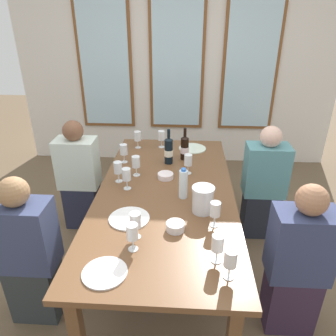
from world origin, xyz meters
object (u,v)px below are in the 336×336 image
white_plate_1 (192,148)px  wine_bottle_1 (169,150)px  dining_table (166,198)px  wine_glass_0 (126,175)px  wine_glass_4 (132,233)px  wine_glass_6 (135,221)px  wine_glass_1 (138,136)px  wine_glass_9 (215,210)px  tasting_bowl_1 (165,176)px  wine_glass_7 (118,168)px  wine_glass_5 (230,260)px  seated_person_0 (80,178)px  water_bottle (183,184)px  wine_glass_10 (124,150)px  wine_glass_8 (161,136)px  white_plate_2 (129,218)px  wine_glass_3 (136,163)px  metal_pitcher (203,199)px  wine_glass_2 (218,244)px  wine_glass_11 (188,160)px  seated_person_3 (297,265)px  white_plate_0 (105,273)px  seated_person_2 (29,255)px  tasting_bowl_0 (175,226)px  seated_person_1 (264,186)px

white_plate_1 → wine_bottle_1: wine_bottle_1 is taller
dining_table → wine_glass_0: bearing=177.2°
wine_glass_4 → wine_glass_6: (0.00, 0.11, -0.00)m
wine_glass_1 → wine_glass_9: (0.68, -1.28, 0.00)m
tasting_bowl_1 → wine_glass_7: bearing=-168.0°
wine_glass_0 → wine_glass_5: (0.69, -0.89, -0.00)m
wine_glass_4 → seated_person_0: 1.48m
water_bottle → wine_glass_10: bearing=133.3°
wine_glass_8 → white_plate_1: bearing=-4.8°
white_plate_2 → wine_glass_3: wine_glass_3 is taller
metal_pitcher → seated_person_0: 1.45m
wine_bottle_1 → wine_glass_6: size_ratio=1.87×
wine_glass_7 → seated_person_0: bearing=139.0°
wine_glass_5 → wine_glass_7: bearing=128.0°
tasting_bowl_1 → wine_bottle_1: bearing=88.3°
wine_glass_2 → wine_glass_11: (-0.16, 1.06, 0.00)m
wine_glass_1 → seated_person_3: bearing=-48.4°
tasting_bowl_1 → wine_glass_7: (-0.38, -0.08, 0.10)m
white_plate_0 → seated_person_3: size_ratio=0.22×
white_plate_0 → seated_person_3: 1.22m
seated_person_2 → seated_person_3: 1.76m
wine_glass_0 → seated_person_0: seated_person_0 is taller
wine_glass_0 → wine_glass_4: size_ratio=1.00×
wine_glass_9 → wine_glass_11: same height
wine_glass_3 → seated_person_0: 0.76m
tasting_bowl_1 → seated_person_2: (-0.87, -0.75, -0.23)m
tasting_bowl_0 → wine_glass_1: bearing=107.9°
wine_glass_9 → seated_person_0: seated_person_0 is taller
wine_glass_0 → seated_person_1: size_ratio=0.16×
wine_glass_9 → tasting_bowl_0: bearing=-165.9°
metal_pitcher → wine_glass_4: (-0.42, -0.42, 0.02)m
wine_glass_4 → wine_glass_7: size_ratio=1.00×
white_plate_0 → wine_glass_7: (-0.13, 1.01, 0.12)m
wine_glass_0 → wine_glass_6: 0.61m
dining_table → seated_person_1: seated_person_1 is taller
wine_glass_3 → wine_glass_4: size_ratio=1.00×
wine_glass_0 → wine_glass_8: same height
dining_table → wine_glass_1: 0.93m
tasting_bowl_0 → white_plate_2: bearing=162.2°
wine_glass_1 → wine_glass_10: bearing=-102.2°
wine_glass_3 → wine_glass_5: 1.30m
tasting_bowl_0 → wine_glass_3: 0.82m
seated_person_1 → seated_person_2: 2.05m
white_plate_2 → wine_glass_8: wine_glass_8 is taller
dining_table → water_bottle: (0.14, -0.09, 0.18)m
seated_person_2 → wine_glass_6: bearing=-2.6°
tasting_bowl_1 → wine_glass_2: 1.03m
wine_bottle_1 → wine_glass_8: 0.39m
tasting_bowl_0 → wine_glass_3: bearing=116.1°
water_bottle → wine_glass_0: water_bottle is taller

